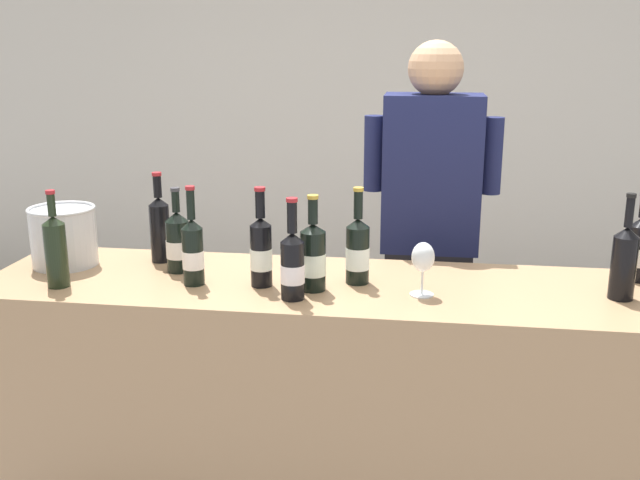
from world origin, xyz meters
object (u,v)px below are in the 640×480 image
Objects in this scene: wine_bottle_1 at (639,249)px; wine_bottle_3 at (293,264)px; wine_bottle_10 at (624,261)px; wine_bottle_8 at (56,249)px; wine_bottle_0 at (160,227)px; wine_glass at (423,259)px; ice_bucket at (64,236)px; wine_bottle_5 at (261,250)px; wine_bottle_7 at (193,251)px; wine_bottle_9 at (358,250)px; wine_bottle_2 at (178,242)px; wine_bottle_4 at (313,257)px; person_server at (428,256)px.

wine_bottle_1 is 1.18m from wine_bottle_3.
wine_bottle_10 is (1.03, 0.15, 0.01)m from wine_bottle_3.
wine_bottle_0 is at bearing 54.52° from wine_bottle_8.
wine_bottle_8 is at bearing -175.41° from wine_bottle_10.
wine_bottle_0 is 1.90× the size of wine_glass.
wine_glass is (0.96, -0.24, -0.01)m from wine_bottle_0.
wine_bottle_10 is at bearing -2.56° from ice_bucket.
wine_bottle_1 is at bearing 63.75° from wine_bottle_10.
wine_bottle_5 reaches higher than wine_glass.
wine_bottle_7 is 0.55m from wine_bottle_9.
wine_bottle_3 is 0.97× the size of wine_bottle_7.
wine_bottle_2 is (-1.58, -0.13, -0.00)m from wine_bottle_1.
wine_bottle_7 is (0.10, -0.13, 0.01)m from wine_bottle_2.
wine_bottle_10 reaches higher than wine_bottle_4.
wine_bottle_3 is at bearing -171.57° from wine_bottle_10.
wine_bottle_4 is 0.97× the size of wine_bottle_8.
wine_bottle_0 is 1.02× the size of wine_bottle_3.
wine_glass is 1.30m from ice_bucket.
wine_bottle_7 is (-1.48, -0.26, 0.00)m from wine_bottle_1.
person_server is at bearing 32.15° from wine_bottle_8.
wine_bottle_9 reaches higher than wine_bottle_1.
wine_bottle_10 reaches higher than wine_bottle_8.
wine_bottle_1 is at bearing 13.47° from wine_bottle_4.
wine_bottle_5 reaches higher than wine_bottle_2.
wine_bottle_1 reaches higher than wine_bottle_2.
ice_bucket is at bearing 177.39° from wine_bottle_9.
wine_bottle_2 is 0.92× the size of wine_bottle_3.
wine_bottle_3 and wine_bottle_8 have the same top height.
wine_bottle_8 is at bearing 179.56° from wine_bottle_3.
wine_bottle_3 is 0.17m from wine_bottle_5.
wine_bottle_7 reaches higher than wine_bottle_4.
wine_bottle_0 is at bearing 16.59° from ice_bucket.
wine_bottle_9 is (0.64, -0.04, 0.01)m from wine_bottle_2.
ice_bucket is at bearing 111.95° from wine_bottle_8.
wine_bottle_3 reaches higher than wine_glass.
wine_bottle_5 is 1.90× the size of wine_glass.
wine_bottle_4 is (-1.08, -0.26, 0.00)m from wine_bottle_1.
wine_bottle_3 is at bearing -14.78° from wine_bottle_7.
person_server is (0.78, 0.68, -0.18)m from wine_bottle_7.
wine_bottle_2 is 1.48m from wine_bottle_10.
wine_bottle_4 is at bearing -5.56° from wine_bottle_5.
wine_bottle_2 is at bearing 160.91° from wine_bottle_5.
wine_bottle_7 reaches higher than wine_bottle_0.
wine_bottle_9 is 0.66m from person_server.
wine_bottle_7 is 1.03× the size of wine_bottle_8.
wine_bottle_7 is 1.39m from wine_bottle_10.
wine_bottle_5 is 1.03× the size of wine_bottle_8.
wine_bottle_2 is at bearing -148.10° from person_server.
wine_bottle_8 is at bearing -169.75° from wine_bottle_1.
wine_bottle_10 reaches higher than wine_glass.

